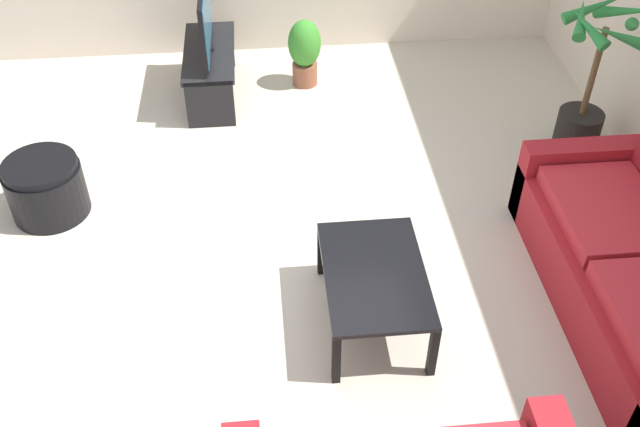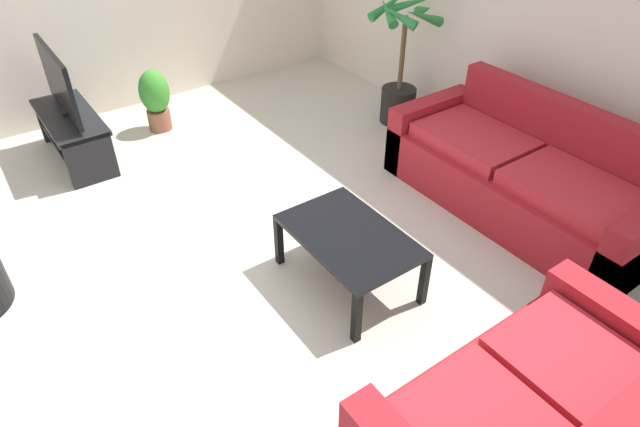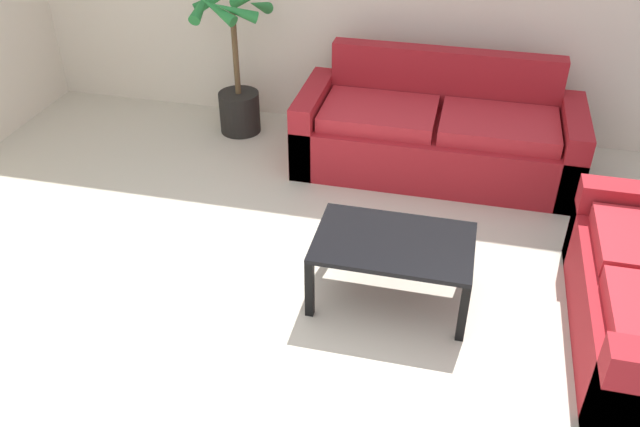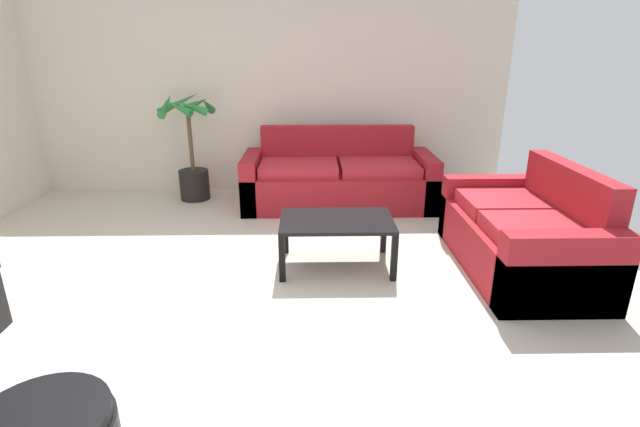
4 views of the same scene
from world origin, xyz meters
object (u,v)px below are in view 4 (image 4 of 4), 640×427
Objects in this scene: couch_main at (338,180)px; couch_loveseat at (522,236)px; coffee_table at (337,225)px; potted_palm at (191,157)px.

couch_loveseat is (1.46, -1.76, -0.00)m from couch_main.
potted_palm is (-1.68, 1.95, 0.16)m from coffee_table.
couch_main is at bearing -8.61° from potted_palm.
coffee_table is at bearing -93.82° from couch_main.
couch_loveseat is 1.26× the size of potted_palm.
couch_main is 2.33× the size of coffee_table.
potted_palm reaches higher than couch_loveseat.
couch_main and couch_loveseat have the same top height.
potted_palm is at bearing 171.39° from couch_main.
couch_main is 1.71× the size of potted_palm.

